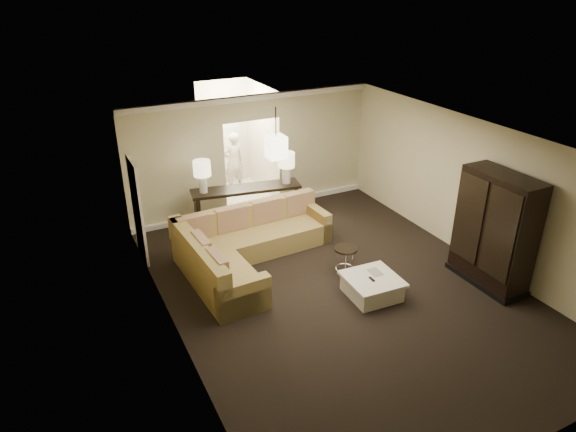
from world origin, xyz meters
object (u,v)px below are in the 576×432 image
coffee_table (372,286)px  console_table (247,203)px  armoire (494,233)px  person (233,159)px  sectional_sofa (245,246)px  drink_table (345,255)px

coffee_table → console_table: size_ratio=0.39×
armoire → person: (-2.58, 6.35, -0.16)m
sectional_sofa → coffee_table: (1.61, -2.06, -0.19)m
drink_table → person: (-0.37, 4.90, 0.48)m
coffee_table → person: (-0.40, 5.77, 0.68)m
sectional_sofa → person: person is taller
coffee_table → armoire: bearing=-14.7°
coffee_table → person: person is taller
console_table → armoire: armoire is taller
coffee_table → armoire: 2.41m
coffee_table → person: size_ratio=0.56×
sectional_sofa → armoire: size_ratio=1.51×
armoire → console_table: bearing=126.5°
console_table → person: bearing=85.8°
console_table → sectional_sofa: bearing=-104.2°
coffee_table → person: bearing=93.9°
armoire → person: 6.86m
armoire → drink_table: 2.71m
sectional_sofa → console_table: size_ratio=1.31×
coffee_table → drink_table: (-0.02, 0.87, 0.20)m
drink_table → person: person is taller
drink_table → sectional_sofa: bearing=143.0°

